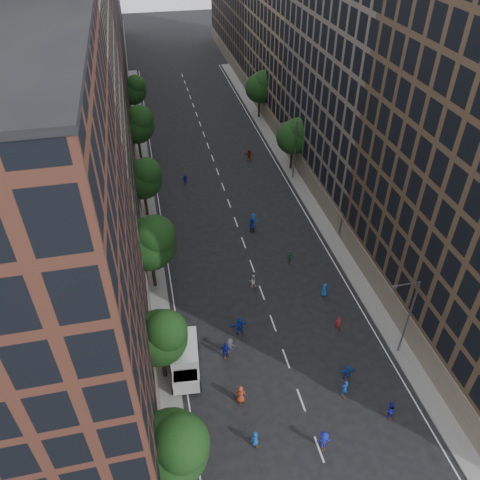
{
  "coord_description": "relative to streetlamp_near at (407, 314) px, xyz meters",
  "views": [
    {
      "loc": [
        -10.17,
        -12.64,
        35.61
      ],
      "look_at": [
        -0.87,
        29.59,
        2.0
      ],
      "focal_mm": 35.0,
      "sensor_mm": 36.0,
      "label": 1
    }
  ],
  "objects": [
    {
      "name": "tree_left_1",
      "position": [
        -21.39,
        1.86,
        0.38
      ],
      "size": [
        4.8,
        4.8,
        8.21
      ],
      "color": "black",
      "rests_on": "ground"
    },
    {
      "name": "skater_14",
      "position": [
        -8.92,
        21.54,
        -4.26
      ],
      "size": [
        0.98,
        0.81,
        1.82
      ],
      "primitive_type": "imported",
      "rotation": [
        0.0,
        0.0,
        3.29
      ],
      "color": "#141CA6",
      "rests_on": "ground"
    },
    {
      "name": "skater_1",
      "position": [
        -6.65,
        -3.34,
        -4.22
      ],
      "size": [
        0.71,
        0.48,
        1.9
      ],
      "primitive_type": "imported",
      "rotation": [
        0.0,
        0.0,
        3.17
      ],
      "color": "navy",
      "rests_on": "ground"
    },
    {
      "name": "bldg_left_b",
      "position": [
        -29.37,
        23.0,
        11.83
      ],
      "size": [
        14.0,
        26.0,
        34.0
      ],
      "primitive_type": "cube",
      "color": "#846F56",
      "rests_on": "ground"
    },
    {
      "name": "bldg_right_b",
      "position": [
        8.63,
        32.0,
        11.33
      ],
      "size": [
        14.0,
        28.0,
        33.0
      ],
      "primitive_type": "cube",
      "color": "#625A51",
      "rests_on": "ground"
    },
    {
      "name": "tree_left_3",
      "position": [
        -21.38,
        27.85,
        0.65
      ],
      "size": [
        5.0,
        5.0,
        8.58
      ],
      "color": "black",
      "rests_on": "ground"
    },
    {
      "name": "cargo_van",
      "position": [
        -19.66,
        2.24,
        -3.64
      ],
      "size": [
        3.03,
        5.64,
        2.89
      ],
      "rotation": [
        0.0,
        0.0,
        -0.09
      ],
      "color": "silver",
      "rests_on": "ground"
    },
    {
      "name": "skater_8",
      "position": [
        -11.14,
        11.61,
        -4.35
      ],
      "size": [
        0.89,
        0.75,
        1.63
      ],
      "primitive_type": "imported",
      "rotation": [
        0.0,
        0.0,
        2.96
      ],
      "color": "silver",
      "rests_on": "ground"
    },
    {
      "name": "skater_11",
      "position": [
        -13.95,
        5.49,
        -4.2
      ],
      "size": [
        1.84,
        0.75,
        1.93
      ],
      "primitive_type": "imported",
      "rotation": [
        0.0,
        0.0,
        3.25
      ],
      "color": "#1435A8",
      "rests_on": "ground"
    },
    {
      "name": "tree_left_4",
      "position": [
        -21.37,
        43.84,
        0.93
      ],
      "size": [
        5.4,
        5.4,
        9.08
      ],
      "color": "black",
      "rests_on": "ground"
    },
    {
      "name": "skater_12",
      "position": [
        -3.97,
        8.61,
        -4.37
      ],
      "size": [
        0.85,
        0.62,
        1.6
      ],
      "primitive_type": "imported",
      "rotation": [
        0.0,
        0.0,
        3.28
      ],
      "color": "#1552AC",
      "rests_on": "ground"
    },
    {
      "name": "bldg_left_d",
      "position": [
        -29.37,
        70.0,
        10.83
      ],
      "size": [
        14.0,
        28.0,
        32.0
      ],
      "primitive_type": "cube",
      "color": "#2F231F",
      "rests_on": "ground"
    },
    {
      "name": "skater_17",
      "position": [
        -4.83,
        40.0,
        -4.26
      ],
      "size": [
        1.76,
        0.91,
        1.81
      ],
      "primitive_type": "imported",
      "rotation": [
        0.0,
        0.0,
        2.9
      ],
      "color": "maroon",
      "rests_on": "ground"
    },
    {
      "name": "sidewalk_right",
      "position": [
        1.63,
        35.5,
        -5.09
      ],
      "size": [
        4.0,
        105.0,
        0.15
      ],
      "primitive_type": "cube",
      "color": "slate",
      "rests_on": "ground"
    },
    {
      "name": "tree_left_0",
      "position": [
        -21.38,
        -8.15,
        0.79
      ],
      "size": [
        5.2,
        5.2,
        8.83
      ],
      "color": "black",
      "rests_on": "ground"
    },
    {
      "name": "streetlamp_near",
      "position": [
        0.0,
        0.0,
        0.0
      ],
      "size": [
        2.64,
        0.22,
        9.06
      ],
      "color": "#595B60",
      "rests_on": "ground"
    },
    {
      "name": "skater_6",
      "position": [
        -15.49,
        -1.97,
        -4.23
      ],
      "size": [
        1.0,
        0.74,
        1.87
      ],
      "primitive_type": "imported",
      "rotation": [
        0.0,
        0.0,
        2.98
      ],
      "color": "#AA381C",
      "rests_on": "ground"
    },
    {
      "name": "streetlamp_far",
      "position": [
        0.0,
        33.0,
        0.0
      ],
      "size": [
        2.64,
        0.22,
        9.06
      ],
      "color": "#595B60",
      "rests_on": "ground"
    },
    {
      "name": "skater_15",
      "position": [
        -8.36,
        22.63,
        -4.26
      ],
      "size": [
        1.26,
        0.85,
        1.81
      ],
      "primitive_type": "imported",
      "rotation": [
        0.0,
        0.0,
        2.98
      ],
      "color": "#1554AE",
      "rests_on": "ground"
    },
    {
      "name": "skater_4",
      "position": [
        -15.83,
        2.94,
        -4.28
      ],
      "size": [
        1.13,
        0.77,
        1.78
      ],
      "primitive_type": "imported",
      "rotation": [
        0.0,
        0.0,
        2.79
      ],
      "color": "#13189E",
      "rests_on": "ground"
    },
    {
      "name": "tree_right_a",
      "position": [
        1.02,
        35.85,
        0.46
      ],
      "size": [
        5.0,
        5.0,
        8.39
      ],
      "color": "black",
      "rests_on": "ground"
    },
    {
      "name": "tree_right_b",
      "position": [
        1.02,
        55.85,
        0.79
      ],
      "size": [
        5.2,
        5.2,
        8.83
      ],
      "color": "black",
      "rests_on": "ground"
    },
    {
      "name": "bldg_left_a",
      "position": [
        -29.37,
        -1.0,
        9.83
      ],
      "size": [
        14.0,
        22.0,
        30.0
      ],
      "primitive_type": "cube",
      "color": "#502A1E",
      "rests_on": "ground"
    },
    {
      "name": "skater_7",
      "position": [
        -4.29,
        3.93,
        -4.41
      ],
      "size": [
        0.63,
        0.49,
        1.52
      ],
      "primitive_type": "imported",
      "rotation": [
        0.0,
        0.0,
        2.88
      ],
      "color": "#AA1C25",
      "rests_on": "ground"
    },
    {
      "name": "skater_0",
      "position": [
        -15.21,
        -5.97,
        -4.41
      ],
      "size": [
        0.87,
        0.74,
        1.51
      ],
      "primitive_type": "imported",
      "rotation": [
        0.0,
        0.0,
        3.56
      ],
      "color": "#1448A6",
      "rests_on": "ground"
    },
    {
      "name": "skater_2",
      "position": [
        -3.81,
        -6.01,
        -4.27
      ],
      "size": [
        1.0,
        0.86,
        1.81
      ],
      "primitive_type": "imported",
      "rotation": [
        0.0,
        0.0,
        3.36
      ],
      "color": "#131D9B",
      "rests_on": "ground"
    },
    {
      "name": "bldg_right_c",
      "position": [
        8.63,
        59.0,
        12.33
      ],
      "size": [
        14.0,
        26.0,
        35.0
      ],
      "primitive_type": "cube",
      "color": "#846F56",
      "rests_on": "ground"
    },
    {
      "name": "sidewalk_left",
      "position": [
        -22.37,
        35.5,
        -5.09
      ],
      "size": [
        4.0,
        105.0,
        0.15
      ],
      "primitive_type": "cube",
      "color": "slate",
      "rests_on": "ground"
    },
    {
      "name": "skater_16",
      "position": [
        -15.64,
        34.68,
        -4.36
      ],
      "size": [
        0.99,
        0.52,
        1.61
      ],
      "primitive_type": "imported",
      "rotation": [
        0.0,
        0.0,
        3.28
      ],
      "color": "#1514A7",
      "rests_on": "ground"
    },
    {
      "name": "tree_left_2",
      "position": [
        -21.36,
        13.83,
        1.19
      ],
      "size": [
        5.6,
        5.6,
        9.45
      ],
      "color": "black",
      "rests_on": "ground"
    },
    {
      "name": "skater_9",
      "position": [
        -15.42,
        3.3,
        -4.22
      ],
      "size": [
        1.26,
        0.76,
        1.89
      ],
      "primitive_type": "imported",
      "rotation": [
        0.0,
        0.0,
        3.19
      ],
      "color": "#37373C",
      "rests_on": "ground"
    },
    {
      "name": "bldg_left_c",
      "position": [
        -29.37,
        46.0,
        8.83
      ],
      "size": [
        14.0,
        20.0,
        28.0
      ],
      "primitive_type": "cube",
      "color": "#502A1E",
      "rests_on": "ground"
    },
    {
      "name": "ground",
      "position": [
        -10.37,
        28.0,
        -5.17
      ],
      "size": [
        240.0,
        240.0,
        0.0
      ],
      "primitive_type": "plane",
      "color": "black",
      "rests_on": "ground"
    },
    {
      "name": "skater_3",
      "position": [
        -10.01,
        -7.31,
        -4.28
      ],
      "size": [
        1.24,
        0.83,
        1.77
      ],
      "primitive_type": "imported",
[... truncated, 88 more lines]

